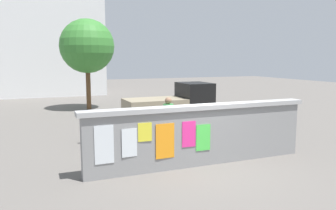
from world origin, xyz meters
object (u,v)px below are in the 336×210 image
at_px(bicycle_near, 106,132).
at_px(tree_roadside, 87,46).
at_px(person_walking, 168,117).
at_px(auto_rickshaw_truck, 173,106).
at_px(bicycle_far, 210,139).
at_px(motorcycle, 132,141).

bearing_deg(bicycle_near, tree_roadside, 85.35).
height_order(person_walking, tree_roadside, tree_roadside).
relative_size(bicycle_near, person_walking, 1.05).
bearing_deg(bicycle_near, auto_rickshaw_truck, 23.78).
bearing_deg(bicycle_far, tree_roadside, 101.87).
bearing_deg(motorcycle, auto_rickshaw_truck, 50.81).
distance_m(bicycle_far, person_walking, 1.53).
height_order(motorcycle, person_walking, person_walking).
relative_size(auto_rickshaw_truck, bicycle_far, 2.12).
bearing_deg(motorcycle, tree_roadside, 88.53).
xyz_separation_m(motorcycle, tree_roadside, (0.25, 9.88, 3.08)).
relative_size(auto_rickshaw_truck, bicycle_near, 2.12).
bearing_deg(tree_roadside, person_walking, -82.87).
height_order(bicycle_near, tree_roadside, tree_roadside).
bearing_deg(person_walking, bicycle_near, 144.49).
bearing_deg(person_walking, bicycle_far, -44.73).
xyz_separation_m(bicycle_near, tree_roadside, (0.65, 7.94, 3.18)).
bearing_deg(auto_rickshaw_truck, bicycle_far, -94.66).
distance_m(bicycle_near, person_walking, 2.29).
xyz_separation_m(motorcycle, bicycle_far, (2.40, -0.32, -0.10)).
height_order(auto_rickshaw_truck, tree_roadside, tree_roadside).
bearing_deg(person_walking, tree_roadside, 97.13).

